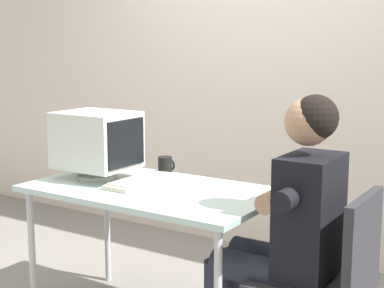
{
  "coord_description": "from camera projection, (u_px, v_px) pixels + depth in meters",
  "views": [
    {
      "loc": [
        1.72,
        -2.3,
        1.46
      ],
      "look_at": [
        0.25,
        0.0,
        1.0
      ],
      "focal_mm": 53.44,
      "sensor_mm": 36.0,
      "label": 1
    }
  ],
  "objects": [
    {
      "name": "keyboard",
      "position": [
        141.0,
        181.0,
        3.02
      ],
      "size": [
        0.16,
        0.44,
        0.03
      ],
      "color": "beige",
      "rests_on": "desk"
    },
    {
      "name": "desk",
      "position": [
        151.0,
        199.0,
        2.95
      ],
      "size": [
        1.27,
        0.73,
        0.75
      ],
      "color": "#B7B7BC",
      "rests_on": "ground_plane"
    },
    {
      "name": "crt_monitor",
      "position": [
        97.0,
        141.0,
        3.12
      ],
      "size": [
        0.42,
        0.34,
        0.37
      ],
      "color": "silver",
      "rests_on": "desk"
    },
    {
      "name": "office_chair",
      "position": [
        327.0,
        276.0,
        2.48
      ],
      "size": [
        0.47,
        0.47,
        0.86
      ],
      "color": "#4C4C51",
      "rests_on": "ground_plane"
    },
    {
      "name": "desk_mug",
      "position": [
        165.0,
        166.0,
        3.2
      ],
      "size": [
        0.08,
        0.09,
        0.11
      ],
      "color": "black",
      "rests_on": "desk"
    },
    {
      "name": "person_seated",
      "position": [
        286.0,
        222.0,
        2.55
      ],
      "size": [
        0.71,
        0.54,
        1.27
      ],
      "color": "black",
      "rests_on": "ground_plane"
    },
    {
      "name": "wall_back",
      "position": [
        311.0,
        41.0,
        3.82
      ],
      "size": [
        8.0,
        0.1,
        3.0
      ],
      "primitive_type": "cube",
      "color": "beige",
      "rests_on": "ground_plane"
    }
  ]
}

